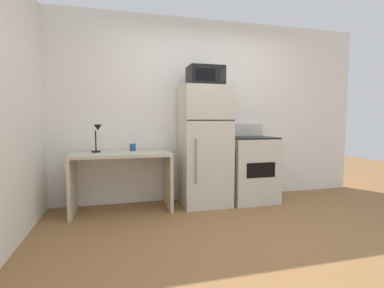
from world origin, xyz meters
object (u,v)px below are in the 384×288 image
at_px(desk_lamp, 97,133).
at_px(desk, 122,170).
at_px(coffee_mug, 133,147).
at_px(refrigerator, 205,146).
at_px(oven_range, 251,168).
at_px(microwave, 205,76).

bearing_deg(desk_lamp, desk, -15.62).
bearing_deg(coffee_mug, refrigerator, -8.85).
height_order(desk_lamp, coffee_mug, desk_lamp).
bearing_deg(refrigerator, coffee_mug, 171.15).
bearing_deg(desk_lamp, refrigerator, -3.25).
distance_m(refrigerator, oven_range, 0.77).
bearing_deg(microwave, refrigerator, 90.33).
height_order(refrigerator, oven_range, refrigerator).
bearing_deg(oven_range, coffee_mug, 174.70).
distance_m(desk_lamp, microwave, 1.58).
relative_size(desk, refrigerator, 0.76).
relative_size(coffee_mug, refrigerator, 0.06).
relative_size(desk, microwave, 2.66).
distance_m(desk, refrigerator, 1.13).
height_order(desk_lamp, oven_range, desk_lamp).
height_order(microwave, oven_range, microwave).
bearing_deg(microwave, desk_lamp, 175.88).
height_order(desk, oven_range, oven_range).
xyz_separation_m(microwave, oven_range, (0.69, 0.02, -1.27)).
distance_m(desk, microwave, 1.63).
xyz_separation_m(desk, microwave, (1.10, -0.02, 1.21)).
bearing_deg(desk_lamp, oven_range, -2.29).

